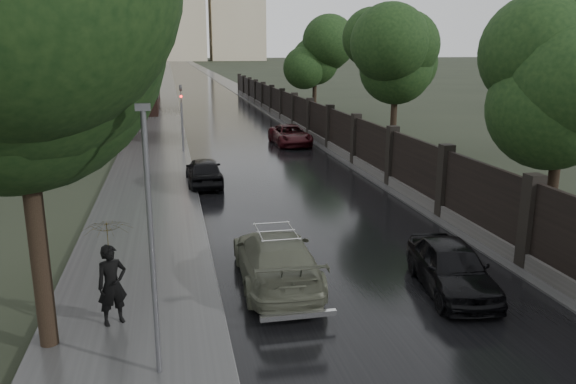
{
  "coord_description": "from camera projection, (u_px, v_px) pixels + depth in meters",
  "views": [
    {
      "loc": [
        -4.97,
        -8.07,
        5.97
      ],
      "look_at": [
        -1.36,
        9.08,
        1.5
      ],
      "focal_mm": 35.0,
      "sensor_mm": 36.0,
      "label": 1
    }
  ],
  "objects": [
    {
      "name": "tree_left_near",
      "position": [
        13.0,
        23.0,
        9.87
      ],
      "size": [
        5.44,
        5.44,
        9.16
      ],
      "color": "black",
      "rests_on": "ground"
    },
    {
      "name": "car_right_near",
      "position": [
        452.0,
        267.0,
        14.12
      ],
      "size": [
        2.03,
        3.99,
        1.3
      ],
      "primitive_type": "imported",
      "rotation": [
        0.0,
        0.0,
        -0.13
      ],
      "color": "black",
      "rests_on": "ground"
    },
    {
      "name": "road",
      "position": [
        183.0,
        67.0,
        190.29
      ],
      "size": [
        8.0,
        420.0,
        0.02
      ],
      "primitive_type": "cube",
      "color": "black",
      "rests_on": "ground"
    },
    {
      "name": "traffic_light",
      "position": [
        182.0,
        113.0,
        32.37
      ],
      "size": [
        0.16,
        0.32,
        4.0
      ],
      "color": "#59595E",
      "rests_on": "ground"
    },
    {
      "name": "sidewalk_left",
      "position": [
        164.0,
        67.0,
        189.08
      ],
      "size": [
        4.0,
        420.0,
        0.16
      ],
      "primitive_type": "cube",
      "color": "#2D2D2D",
      "rests_on": "ground"
    },
    {
      "name": "tree_left_far",
      "position": [
        119.0,
        61.0,
        35.68
      ],
      "size": [
        4.25,
        4.25,
        7.39
      ],
      "color": "black",
      "rests_on": "ground"
    },
    {
      "name": "tree_right_b",
      "position": [
        396.0,
        68.0,
        31.25
      ],
      "size": [
        4.08,
        4.08,
        7.01
      ],
      "color": "black",
      "rests_on": "ground"
    },
    {
      "name": "car_right_far",
      "position": [
        290.0,
        135.0,
        35.87
      ],
      "size": [
        2.27,
        4.66,
        1.28
      ],
      "primitive_type": "imported",
      "rotation": [
        0.0,
        0.0,
        0.03
      ],
      "color": "black",
      "rests_on": "ground"
    },
    {
      "name": "hatchback_left",
      "position": [
        204.0,
        171.0,
        25.15
      ],
      "size": [
        1.59,
        3.86,
        1.31
      ],
      "primitive_type": "imported",
      "rotation": [
        0.0,
        0.0,
        3.15
      ],
      "color": "black",
      "rests_on": "ground"
    },
    {
      "name": "tree_right_a",
      "position": [
        565.0,
        82.0,
        17.98
      ],
      "size": [
        4.08,
        4.08,
        7.01
      ],
      "color": "black",
      "rests_on": "ground"
    },
    {
      "name": "tree_right_c",
      "position": [
        315.0,
        61.0,
        48.32
      ],
      "size": [
        4.08,
        4.08,
        7.01
      ],
      "color": "black",
      "rests_on": "ground"
    },
    {
      "name": "brick_building",
      "position": [
        25.0,
        5.0,
        53.37
      ],
      "size": [
        24.0,
        18.0,
        20.0
      ],
      "primitive_type": "cube",
      "color": "black",
      "rests_on": "ground"
    },
    {
      "name": "verge_right",
      "position": [
        199.0,
        67.0,
        191.38
      ],
      "size": [
        3.0,
        420.0,
        0.08
      ],
      "primitive_type": "cube",
      "color": "#2D2D2D",
      "rests_on": "ground"
    },
    {
      "name": "pedestrian_umbrella",
      "position": [
        108.0,
        242.0,
        11.83
      ],
      "size": [
        1.39,
        1.4,
        2.8
      ],
      "rotation": [
        0.0,
        0.0,
        0.44
      ],
      "color": "black",
      "rests_on": "sidewalk_left"
    },
    {
      "name": "volga_sedan",
      "position": [
        276.0,
        258.0,
        14.59
      ],
      "size": [
        2.08,
        4.84,
        1.39
      ],
      "primitive_type": "imported",
      "rotation": [
        0.0,
        0.0,
        3.11
      ],
      "color": "#4F5242",
      "rests_on": "ground"
    },
    {
      "name": "fence_right",
      "position": [
        303.0,
        119.0,
        41.15
      ],
      "size": [
        0.45,
        75.72,
        2.7
      ],
      "color": "#383533",
      "rests_on": "ground"
    },
    {
      "name": "lamp_post",
      "position": [
        151.0,
        244.0,
        9.81
      ],
      "size": [
        0.25,
        0.12,
        5.11
      ],
      "color": "#59595E",
      "rests_on": "ground"
    }
  ]
}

